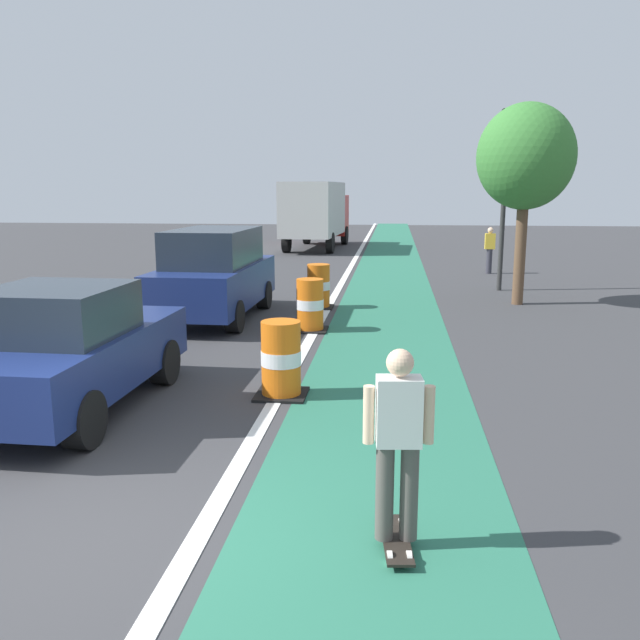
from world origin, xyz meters
TOP-DOWN VIEW (x-y plane):
  - ground_plane at (0.00, 0.00)m, footprint 100.00×100.00m
  - bike_lane_strip at (2.40, 12.00)m, footprint 2.50×80.00m
  - lane_divider_stripe at (0.90, 12.00)m, footprint 0.20×80.00m
  - skateboarder_on_lane at (2.57, 0.15)m, footprint 0.57×0.82m
  - parked_sedan_nearest at (-1.76, 3.11)m, footprint 1.98×4.14m
  - parked_suv_second at (-1.51, 9.52)m, footprint 1.98×4.63m
  - traffic_barrel_front at (0.95, 4.04)m, footprint 0.73×0.73m
  - traffic_barrel_mid at (0.80, 8.46)m, footprint 0.73×0.73m
  - traffic_barrel_back at (0.67, 11.16)m, footprint 0.73×0.73m
  - delivery_truck_down_block at (-1.29, 27.52)m, footprint 2.72×7.72m
  - traffic_light_corner at (5.61, 14.61)m, footprint 0.41×0.32m
  - pedestrian_crossing at (5.84, 18.53)m, footprint 0.34×0.20m
  - street_tree_sidewalk at (5.70, 12.26)m, footprint 2.40×2.40m

SIDE VIEW (x-z plane):
  - ground_plane at x=0.00m, z-range 0.00..0.00m
  - bike_lane_strip at x=2.40m, z-range 0.00..0.01m
  - lane_divider_stripe at x=0.90m, z-range 0.00..0.01m
  - traffic_barrel_front at x=0.95m, z-range -0.01..1.08m
  - traffic_barrel_mid at x=0.80m, z-range -0.01..1.08m
  - traffic_barrel_back at x=0.67m, z-range -0.01..1.08m
  - parked_sedan_nearest at x=-1.76m, z-range -0.02..1.68m
  - pedestrian_crossing at x=5.84m, z-range 0.06..1.67m
  - skateboarder_on_lane at x=2.57m, z-range 0.07..1.76m
  - parked_suv_second at x=-1.51m, z-range 0.02..2.06m
  - delivery_truck_down_block at x=-1.29m, z-range 0.23..3.46m
  - traffic_light_corner at x=5.61m, z-range 0.95..6.05m
  - street_tree_sidewalk at x=5.70m, z-range 1.17..6.17m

